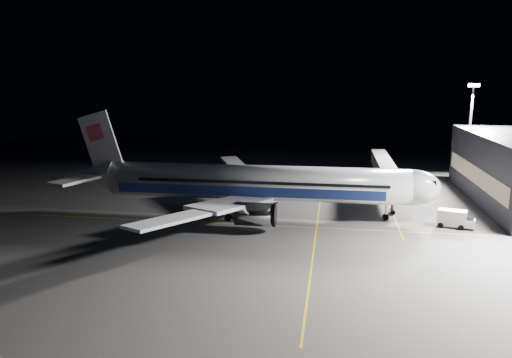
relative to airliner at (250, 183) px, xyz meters
The scene contains 12 objects.
ground 5.27m from the airliner, ahead, with size 200.00×200.00×0.00m, color #4C4C4F.
guide_line_main 12.22m from the airliner, ahead, with size 0.25×80.00×0.01m, color gold.
guide_line_cross 7.99m from the airliner, 79.83° to the right, with size 70.00×0.25×0.01m, color gold.
guide_line_side 25.67m from the airliner, 23.43° to the left, with size 0.25×40.00×0.01m, color gold.
airliner is the anchor object (origin of this frame).
jet_bridge 29.31m from the airliner, 38.04° to the left, with size 3.60×34.40×6.30m.
floodlight_mast_north 52.56m from the airliner, 37.91° to the left, with size 2.40×0.68×20.70m.
service_truck 31.62m from the airliner, ahead, with size 5.53×3.45×2.65m.
baggage_tug 14.51m from the airliner, 76.86° to the left, with size 2.95×2.63×1.80m.
safety_cone_a 9.21m from the airliner, 125.55° to the left, with size 0.34×0.34×0.52m, color #F4520A.
safety_cone_b 15.03m from the airliner, 100.51° to the left, with size 0.45×0.45×0.68m, color #F4520A.
safety_cone_c 7.77m from the airliner, 79.07° to the left, with size 0.43×0.43×0.64m, color #F4520A.
Camera 1 is at (12.21, -77.33, 21.74)m, focal length 35.00 mm.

